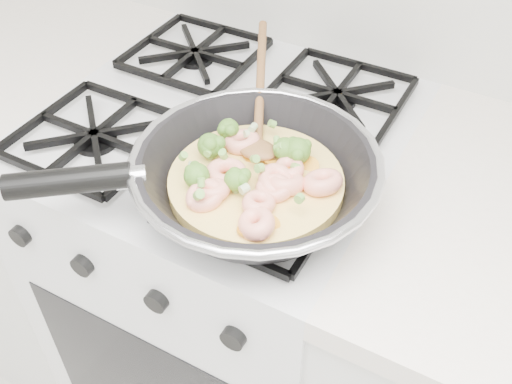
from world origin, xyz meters
The scene contains 2 objects.
stove centered at (0.00, 1.70, 0.46)m, with size 0.60×0.60×0.92m.
skillet centered at (0.15, 1.54, 0.96)m, with size 0.45×0.51×0.11m.
Camera 1 is at (0.45, 1.01, 1.50)m, focal length 41.35 mm.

